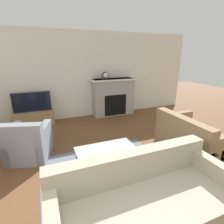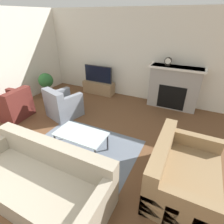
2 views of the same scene
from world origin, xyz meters
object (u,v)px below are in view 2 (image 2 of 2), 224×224
Objects in this scene: tv at (98,74)px; mantel_clock at (168,61)px; armchair_by_window at (13,107)px; potted_plant at (46,82)px; couch_sectional at (41,182)px; armchair_accent at (63,106)px; coffee_table at (81,135)px; couch_loveseat at (181,175)px.

mantel_clock is (2.25, 0.05, 0.65)m from tv.
armchair_by_window reaches higher than potted_plant.
mantel_clock is at bearing 15.78° from potted_plant.
tv is at bearing 108.07° from couch_sectional.
potted_plant is at bearing -14.31° from armchair_accent.
tv is at bearing 113.53° from coffee_table.
armchair_accent is at bearing -31.03° from potted_plant.
armchair_by_window is 1.10× the size of potted_plant.
armchair_accent is (-0.05, -1.84, -0.40)m from tv.
mantel_clock is at bearing 120.81° from armchair_by_window.
armchair_accent is (1.20, 0.64, 0.00)m from armchair_by_window.
armchair_accent is 1.19× the size of potted_plant.
armchair_by_window is at bearing -82.01° from potted_plant.
mantel_clock is (3.50, 2.53, 1.05)m from armchair_by_window.
tv reaches higher than armchair_by_window.
coffee_table is 4.51× the size of mantel_clock.
armchair_accent is 1.61m from coffee_table.
coffee_table is 3.24m from potted_plant.
couch_loveseat is at bearing 79.94° from armchair_by_window.
tv reaches higher than couch_sectional.
armchair_accent is at bearing -140.59° from mantel_clock.
couch_loveseat reaches higher than potted_plant.
mantel_clock is at bearing 17.20° from couch_loveseat.
couch_sectional is at bearing 119.91° from couch_loveseat.
tv reaches higher than coffee_table.
potted_plant reaches higher than coffee_table.
couch_loveseat is at bearing 179.03° from armchair_accent.
coffee_table is at bearing -34.10° from potted_plant.
mantel_clock reaches higher than coffee_table.
mantel_clock is (0.97, 3.99, 1.07)m from couch_sectional.
couch_sectional is 2.72× the size of potted_plant.
mantel_clock is at bearing -123.86° from armchair_accent.
coffee_table is at bearing -109.71° from mantel_clock.
armchair_accent is 3.16m from mantel_clock.
armchair_accent is at bearing 113.04° from armchair_by_window.
tv is at bearing 34.26° from potted_plant.
tv is at bearing -74.97° from armchair_accent.
tv is 1.27× the size of potted_plant.
potted_plant is at bearing -177.09° from armchair_by_window.
couch_sectional is 4.24m from mantel_clock.
armchair_by_window is (-2.54, 1.46, 0.01)m from couch_sectional.
armchair_by_window is 0.92× the size of armchair_accent.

